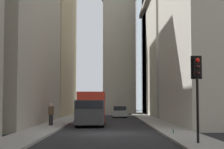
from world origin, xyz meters
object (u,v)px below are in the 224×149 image
at_px(delivery_truck, 91,108).
at_px(discarded_bottle, 173,132).
at_px(sedan_silver, 120,112).
at_px(pedestrian, 51,113).
at_px(traffic_light_foreground, 197,78).

height_order(delivery_truck, discarded_bottle, delivery_truck).
relative_size(sedan_silver, pedestrian, 2.46).
distance_m(pedestrian, discarded_bottle, 11.50).
bearing_deg(discarded_bottle, pedestrian, 48.10).
height_order(delivery_truck, traffic_light_foreground, traffic_light_foreground).
bearing_deg(delivery_truck, pedestrian, 117.24).
bearing_deg(discarded_bottle, sedan_silver, 5.67).
height_order(sedan_silver, traffic_light_foreground, traffic_light_foreground).
bearing_deg(sedan_silver, discarded_bottle, -174.33).
relative_size(delivery_truck, pedestrian, 3.69).
xyz_separation_m(sedan_silver, traffic_light_foreground, (-31.39, -2.89, 2.46)).
distance_m(traffic_light_foreground, pedestrian, 15.74).
xyz_separation_m(delivery_truck, pedestrian, (-1.61, 3.14, -0.37)).
distance_m(sedan_silver, pedestrian, 19.45).
bearing_deg(traffic_light_foreground, delivery_truck, 21.43).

